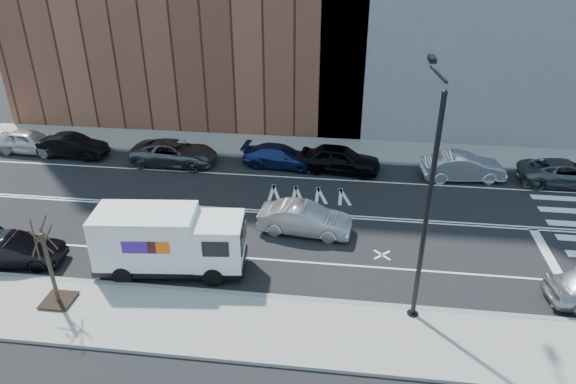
% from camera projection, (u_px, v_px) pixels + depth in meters
% --- Properties ---
extents(ground, '(120.00, 120.00, 0.00)m').
position_uv_depth(ground, '(265.00, 212.00, 27.21)').
color(ground, black).
rests_on(ground, ground).
extents(sidewalk_near, '(44.00, 3.60, 0.15)m').
position_uv_depth(sidewalk_near, '(228.00, 325.00, 19.45)').
color(sidewalk_near, gray).
rests_on(sidewalk_near, ground).
extents(sidewalk_far, '(44.00, 3.60, 0.15)m').
position_uv_depth(sidewalk_far, '(286.00, 147.00, 34.91)').
color(sidewalk_far, gray).
rests_on(sidewalk_far, ground).
extents(curb_near, '(44.00, 0.25, 0.17)m').
position_uv_depth(curb_near, '(238.00, 294.00, 21.02)').
color(curb_near, gray).
rests_on(curb_near, ground).
extents(curb_far, '(44.00, 0.25, 0.17)m').
position_uv_depth(curb_far, '(283.00, 157.00, 33.33)').
color(curb_far, gray).
rests_on(curb_far, ground).
extents(road_markings, '(40.00, 8.60, 0.01)m').
position_uv_depth(road_markings, '(265.00, 212.00, 27.21)').
color(road_markings, white).
rests_on(road_markings, ground).
extents(streetlight, '(0.44, 4.02, 9.34)m').
position_uv_depth(streetlight, '(427.00, 196.00, 18.02)').
color(streetlight, black).
rests_on(streetlight, ground).
extents(street_tree, '(1.20, 1.20, 3.75)m').
position_uv_depth(street_tree, '(52.00, 275.00, 19.93)').
color(street_tree, black).
rests_on(street_tree, ground).
extents(fedex_van, '(6.57, 2.80, 2.92)m').
position_uv_depth(fedex_van, '(169.00, 241.00, 21.94)').
color(fedex_van, black).
rests_on(fedex_van, ground).
extents(far_parked_a, '(4.66, 2.14, 1.55)m').
position_uv_depth(far_parked_a, '(30.00, 141.00, 33.94)').
color(far_parked_a, silver).
rests_on(far_parked_a, ground).
extents(far_parked_b, '(4.50, 1.79, 1.46)m').
position_uv_depth(far_parked_b, '(73.00, 146.00, 33.34)').
color(far_parked_b, black).
rests_on(far_parked_b, ground).
extents(far_parked_c, '(5.44, 2.63, 1.49)m').
position_uv_depth(far_parked_c, '(174.00, 153.00, 32.33)').
color(far_parked_c, '#53555B').
rests_on(far_parked_c, ground).
extents(far_parked_d, '(4.84, 2.29, 1.36)m').
position_uv_depth(far_parked_d, '(280.00, 156.00, 32.01)').
color(far_parked_d, navy).
rests_on(far_parked_d, ground).
extents(far_parked_e, '(5.10, 2.54, 1.67)m').
position_uv_depth(far_parked_e, '(340.00, 159.00, 31.26)').
color(far_parked_e, black).
rests_on(far_parked_e, ground).
extents(far_parked_f, '(4.97, 2.19, 1.59)m').
position_uv_depth(far_parked_f, '(463.00, 167.00, 30.36)').
color(far_parked_f, silver).
rests_on(far_parked_f, ground).
extents(far_parked_g, '(5.15, 2.41, 1.42)m').
position_uv_depth(far_parked_g, '(565.00, 173.00, 29.80)').
color(far_parked_g, '#4F5257').
rests_on(far_parked_g, ground).
extents(driving_sedan, '(4.67, 2.03, 1.49)m').
position_uv_depth(driving_sedan, '(305.00, 219.00, 25.06)').
color(driving_sedan, silver).
rests_on(driving_sedan, ground).
extents(near_parked_rear_a, '(4.34, 1.95, 1.38)m').
position_uv_depth(near_parked_rear_a, '(15.00, 251.00, 22.73)').
color(near_parked_rear_a, black).
rests_on(near_parked_rear_a, ground).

